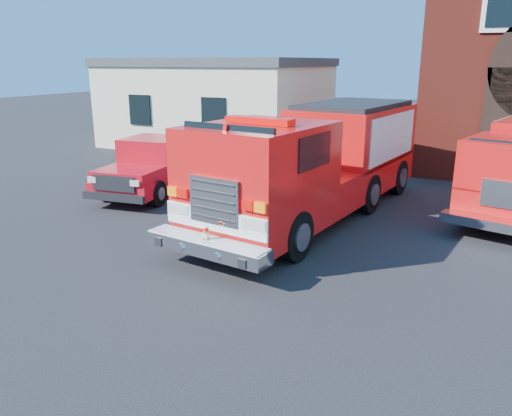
% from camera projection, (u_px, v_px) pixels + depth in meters
% --- Properties ---
extents(ground, '(100.00, 100.00, 0.00)m').
position_uv_depth(ground, '(278.00, 248.00, 11.63)').
color(ground, black).
rests_on(ground, ground).
extents(side_building, '(10.20, 8.20, 4.35)m').
position_uv_depth(side_building, '(220.00, 101.00, 25.99)').
color(side_building, beige).
rests_on(side_building, ground).
extents(fire_engine, '(3.98, 10.04, 3.01)m').
position_uv_depth(fire_engine, '(318.00, 161.00, 13.73)').
color(fire_engine, black).
rests_on(fire_engine, ground).
extents(pickup_truck, '(2.68, 5.75, 1.81)m').
position_uv_depth(pickup_truck, '(160.00, 165.00, 16.68)').
color(pickup_truck, black).
rests_on(pickup_truck, ground).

